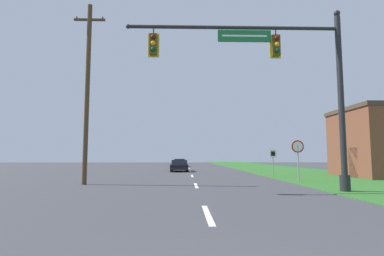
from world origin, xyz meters
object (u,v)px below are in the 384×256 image
stop_sign (298,151)px  route_sign_post (273,157)px  utility_pole_near (87,89)px  far_car (180,163)px  car_ahead (179,166)px  signal_mast (288,78)px

stop_sign → route_sign_post: stop_sign is taller
utility_pole_near → far_car: bearing=80.7°
utility_pole_near → car_ahead: bearing=71.4°
car_ahead → route_sign_post: size_ratio=2.07×
stop_sign → utility_pole_near: (-12.50, -1.27, 3.50)m
route_sign_post → car_ahead: bearing=128.7°
signal_mast → far_car: size_ratio=2.22×
car_ahead → far_car: 14.63m
signal_mast → utility_pole_near: 10.91m
far_car → car_ahead: bearing=-89.2°
stop_sign → route_sign_post: (-0.19, 4.55, -0.34)m
route_sign_post → utility_pole_near: (-12.31, -5.82, 3.84)m
car_ahead → utility_pole_near: bearing=-108.6°
car_ahead → signal_mast: bearing=-74.6°
car_ahead → route_sign_post: (7.28, -9.09, 0.92)m
signal_mast → route_sign_post: size_ratio=4.88×
far_car → stop_sign: size_ratio=1.79×
route_sign_post → utility_pole_near: bearing=-154.7°
car_ahead → far_car: bearing=90.8°
far_car → stop_sign: 29.31m
signal_mast → utility_pole_near: size_ratio=0.95×
signal_mast → utility_pole_near: (-10.20, 3.86, 0.29)m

